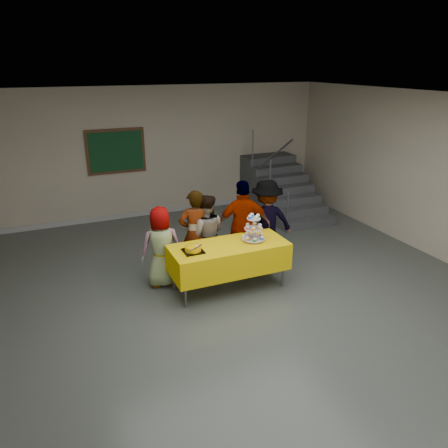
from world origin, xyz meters
The scene contains 11 objects.
room_shell centered at (0.00, 0.02, 2.13)m, with size 10.00×10.04×3.02m.
bake_table centered at (-0.08, 0.88, 0.56)m, with size 1.88×0.78×0.77m.
cupcake_stand centered at (0.36, 0.89, 0.94)m, with size 0.38×0.38×0.44m.
bear_cake centered at (-0.69, 0.85, 0.83)m, with size 0.32×0.36×0.12m.
schoolchild_a centered at (-1.03, 1.44, 0.67)m, with size 0.66×0.43×1.35m, color #5D5C65.
schoolchild_b centered at (-0.41, 1.56, 0.76)m, with size 0.55×0.36×1.52m, color slate.
schoolchild_c centered at (-0.20, 1.58, 0.71)m, with size 0.69×0.53×1.41m, color slate.
schoolchild_d centered at (0.43, 1.42, 0.81)m, with size 0.95×0.40×1.63m, color slate.
schoolchild_e centered at (0.95, 1.55, 0.78)m, with size 1.00×0.58×1.55m, color slate.
staircase centered at (2.70, 4.13, 0.49)m, with size 1.30×2.40×2.04m.
noticeboard centered at (-1.04, 4.96, 1.60)m, with size 1.30×0.05×1.00m.
Camera 1 is at (-2.66, -4.92, 3.49)m, focal length 35.00 mm.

